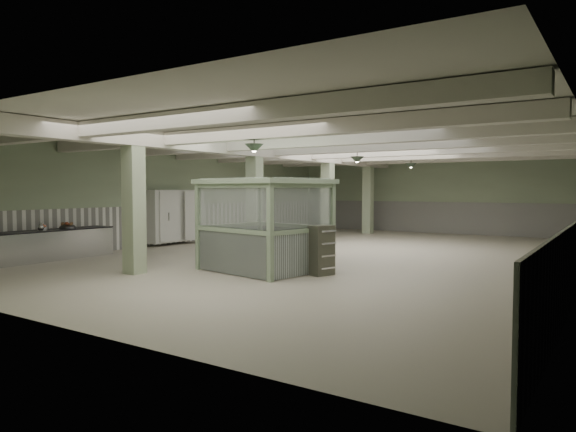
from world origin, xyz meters
The scene contains 29 objects.
floor centered at (0.00, 0.00, 0.00)m, with size 20.00×20.00×0.00m, color beige.
ceiling centered at (0.00, 0.00, 3.60)m, with size 14.00×20.00×0.02m, color beige.
wall_back centered at (0.00, 10.00, 1.80)m, with size 14.00×0.02×3.60m, color #98AD8B.
wall_front centered at (0.00, -10.00, 1.80)m, with size 14.00×0.02×3.60m, color #98AD8B.
wall_left centered at (-7.00, 0.00, 1.80)m, with size 0.02×20.00×3.60m, color #98AD8B.
wainscot_left centered at (-6.97, 0.00, 0.75)m, with size 0.05×19.90×1.50m, color white.
wainscot_back centered at (0.00, 9.97, 0.75)m, with size 13.90×0.05×1.50m, color white.
girder centered at (-2.50, 0.00, 3.38)m, with size 0.45×19.90×0.40m, color silver.
beam_a centered at (0.00, -7.50, 3.42)m, with size 13.90×0.35×0.32m, color silver.
beam_b centered at (0.00, -5.00, 3.42)m, with size 13.90×0.35×0.32m, color silver.
beam_c centered at (0.00, -2.50, 3.42)m, with size 13.90×0.35×0.32m, color silver.
beam_d centered at (0.00, 0.00, 3.42)m, with size 13.90×0.35×0.32m, color silver.
beam_e centered at (0.00, 2.50, 3.42)m, with size 13.90×0.35×0.32m, color silver.
beam_f centered at (0.00, 5.00, 3.42)m, with size 13.90×0.35×0.32m, color silver.
beam_g centered at (0.00, 7.50, 3.42)m, with size 13.90×0.35×0.32m, color silver.
column_a centered at (-2.50, -6.00, 1.80)m, with size 0.42×0.42×3.60m, color #A5B793.
column_b centered at (-2.50, -1.00, 1.80)m, with size 0.42×0.42×3.60m, color #A5B793.
column_c centered at (-2.50, 4.00, 1.80)m, with size 0.42×0.42×3.60m, color #A5B793.
column_d centered at (-2.50, 8.00, 1.80)m, with size 0.42×0.42×3.60m, color #A5B793.
pendant_front centered at (0.50, -5.00, 3.05)m, with size 0.44×0.44×0.22m, color #2E3D2E.
pendant_mid centered at (0.50, 0.50, 3.05)m, with size 0.44×0.44×0.22m, color #2E3D2E.
pendant_back centered at (0.50, 5.50, 3.05)m, with size 0.44×0.44×0.22m, color #2E3D2E.
prep_counter centered at (-6.54, -6.08, 0.46)m, with size 0.80×4.57×0.91m.
pitcher_near centered at (-6.37, -6.13, 1.03)m, with size 0.18×0.21×0.26m, color #B3B3B7, non-canonical shape.
veg_colander centered at (-6.41, -5.25, 1.01)m, with size 0.49×0.49×0.22m, color #3E3D42, non-canonical shape.
orange_bowl centered at (-6.49, -6.01, 0.95)m, with size 0.27×0.27×0.10m, color #B2B2B7.
walkin_cooler centered at (-6.62, -0.70, 0.98)m, with size 0.85×2.15×1.97m.
guard_booth centered at (-0.09, -3.77, 1.64)m, with size 3.35×2.98×2.39m.
filing_cabinet centered at (1.53, -3.64, 0.61)m, with size 0.40×0.57×1.23m, color #535446.
Camera 1 is at (7.70, -14.57, 2.11)m, focal length 32.00 mm.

